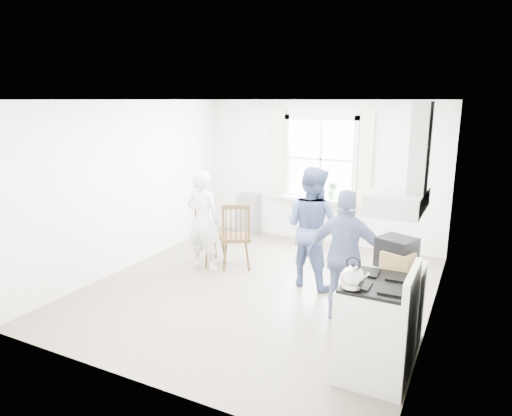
{
  "coord_description": "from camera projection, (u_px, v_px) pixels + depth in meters",
  "views": [
    {
      "loc": [
        2.67,
        -5.4,
        2.6
      ],
      "look_at": [
        -0.16,
        0.2,
        1.11
      ],
      "focal_mm": 32.0,
      "sensor_mm": 36.0,
      "label": 1
    }
  ],
  "objects": [
    {
      "name": "shelf_unit",
      "position": [
        249.0,
        214.0,
        9.01
      ],
      "size": [
        0.4,
        0.3,
        0.8
      ],
      "primitive_type": "cube",
      "color": "gray",
      "rests_on": "ground"
    },
    {
      "name": "person_mid",
      "position": [
        312.0,
        227.0,
        6.41
      ],
      "size": [
        1.01,
        1.01,
        1.71
      ],
      "primitive_type": "imported",
      "rotation": [
        0.0,
        0.0,
        2.9
      ],
      "color": "#4D5F90",
      "rests_on": "ground"
    },
    {
      "name": "kettle",
      "position": [
        353.0,
        278.0,
        4.07
      ],
      "size": [
        0.22,
        0.22,
        0.31
      ],
      "color": "silver",
      "rests_on": "gas_stove"
    },
    {
      "name": "windsor_chair_b",
      "position": [
        204.0,
        228.0,
        7.26
      ],
      "size": [
        0.58,
        0.58,
        1.01
      ],
      "color": "#442C15",
      "rests_on": "ground"
    },
    {
      "name": "low_cabinet",
      "position": [
        397.0,
        304.0,
        4.93
      ],
      "size": [
        0.5,
        0.55,
        0.9
      ],
      "primitive_type": "cube",
      "color": "silver",
      "rests_on": "ground"
    },
    {
      "name": "cardboard_box",
      "position": [
        398.0,
        261.0,
        4.64
      ],
      "size": [
        0.35,
        0.29,
        0.19
      ],
      "primitive_type": "cube",
      "rotation": [
        0.0,
        0.0,
        -0.27
      ],
      "color": "tan",
      "rests_on": "low_cabinet"
    },
    {
      "name": "windsor_chair_a",
      "position": [
        236.0,
        230.0,
        7.02
      ],
      "size": [
        0.61,
        0.61,
        1.07
      ],
      "color": "#442C15",
      "rests_on": "ground"
    },
    {
      "name": "room_shell",
      "position": [
        260.0,
        198.0,
        6.16
      ],
      "size": [
        4.62,
        5.12,
        2.64
      ],
      "color": "gray",
      "rests_on": "ground"
    },
    {
      "name": "range_hood",
      "position": [
        405.0,
        183.0,
        3.94
      ],
      "size": [
        0.45,
        0.76,
        0.94
      ],
      "color": "silver",
      "rests_on": "room_shell"
    },
    {
      "name": "potted_plant",
      "position": [
        332.0,
        191.0,
        8.16
      ],
      "size": [
        0.21,
        0.21,
        0.31
      ],
      "primitive_type": "imported",
      "rotation": [
        0.0,
        0.0,
        -0.26
      ],
      "color": "#306C37",
      "rests_on": "window_assembly"
    },
    {
      "name": "gas_stove",
      "position": [
        377.0,
        328.0,
        4.34
      ],
      "size": [
        0.68,
        0.76,
        1.12
      ],
      "color": "white",
      "rests_on": "ground"
    },
    {
      "name": "stereo_stack",
      "position": [
        397.0,
        252.0,
        4.73
      ],
      "size": [
        0.44,
        0.42,
        0.31
      ],
      "color": "black",
      "rests_on": "low_cabinet"
    },
    {
      "name": "person_right",
      "position": [
        346.0,
        256.0,
        5.4
      ],
      "size": [
        1.05,
        1.05,
        1.6
      ],
      "primitive_type": "imported",
      "rotation": [
        0.0,
        0.0,
        3.27
      ],
      "color": "navy",
      "rests_on": "ground"
    },
    {
      "name": "window_assembly",
      "position": [
        320.0,
        164.0,
        8.25
      ],
      "size": [
        1.88,
        0.24,
        1.7
      ],
      "color": "white",
      "rests_on": "room_shell"
    },
    {
      "name": "person_left",
      "position": [
        203.0,
        221.0,
        7.02
      ],
      "size": [
        0.59,
        0.59,
        1.57
      ],
      "primitive_type": "imported",
      "rotation": [
        0.0,
        0.0,
        3.18
      ],
      "color": "silver",
      "rests_on": "ground"
    }
  ]
}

